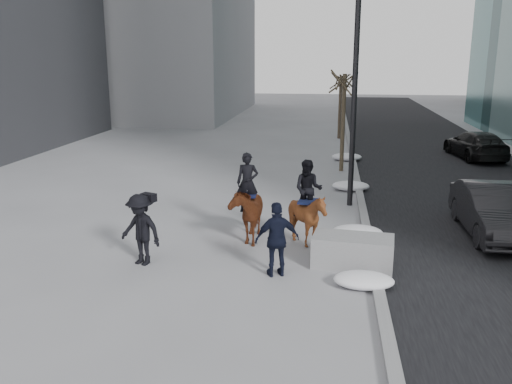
# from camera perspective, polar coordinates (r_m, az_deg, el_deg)

# --- Properties ---
(ground) EXTENTS (120.00, 120.00, 0.00)m
(ground) POSITION_cam_1_polar(r_m,az_deg,el_deg) (13.41, -0.70, -7.48)
(ground) COLOR gray
(ground) RESTS_ON ground
(road) EXTENTS (8.00, 90.00, 0.01)m
(road) POSITION_cam_1_polar(r_m,az_deg,el_deg) (23.43, 20.31, 1.13)
(road) COLOR black
(road) RESTS_ON ground
(curb) EXTENTS (0.25, 90.00, 0.12)m
(curb) POSITION_cam_1_polar(r_m,az_deg,el_deg) (22.88, 10.51, 1.62)
(curb) COLOR gray
(curb) RESTS_ON ground
(planter) EXTENTS (2.00, 1.16, 0.76)m
(planter) POSITION_cam_1_polar(r_m,az_deg,el_deg) (13.29, 10.14, -6.17)
(planter) COLOR gray
(planter) RESTS_ON ground
(car_near) EXTENTS (1.57, 4.36, 1.43)m
(car_near) POSITION_cam_1_polar(r_m,az_deg,el_deg) (16.62, 23.71, -1.81)
(car_near) COLOR black
(car_near) RESTS_ON ground
(car_far) EXTENTS (2.54, 4.87, 1.35)m
(car_far) POSITION_cam_1_polar(r_m,az_deg,el_deg) (28.80, 22.12, 4.63)
(car_far) COLOR black
(car_far) RESTS_ON ground
(tree_near) EXTENTS (1.20, 1.20, 4.65)m
(tree_near) POSITION_cam_1_polar(r_m,az_deg,el_deg) (23.82, 9.16, 7.71)
(tree_near) COLOR #3A2E22
(tree_near) RESTS_ON ground
(tree_far) EXTENTS (1.20, 1.20, 4.17)m
(tree_far) POSITION_cam_1_polar(r_m,az_deg,el_deg) (33.44, 8.84, 9.13)
(tree_far) COLOR #34281E
(tree_far) RESTS_ON ground
(mounted_left) EXTENTS (0.95, 1.90, 2.39)m
(mounted_left) POSITION_cam_1_polar(r_m,az_deg,el_deg) (14.85, -0.96, -1.68)
(mounted_left) COLOR #491D0E
(mounted_left) RESTS_ON ground
(mounted_right) EXTENTS (1.38, 1.51, 2.30)m
(mounted_right) POSITION_cam_1_polar(r_m,az_deg,el_deg) (14.41, 5.45, -2.10)
(mounted_right) COLOR #4E2A0F
(mounted_right) RESTS_ON ground
(feeder) EXTENTS (1.11, 1.02, 1.75)m
(feeder) POSITION_cam_1_polar(r_m,az_deg,el_deg) (12.40, 2.24, -5.01)
(feeder) COLOR black
(feeder) RESTS_ON ground
(camera_crew) EXTENTS (1.29, 1.02, 1.75)m
(camera_crew) POSITION_cam_1_polar(r_m,az_deg,el_deg) (13.36, -12.04, -3.86)
(camera_crew) COLOR black
(camera_crew) RESTS_ON ground
(lamppost) EXTENTS (0.25, 2.44, 9.09)m
(lamppost) POSITION_cam_1_polar(r_m,az_deg,el_deg) (17.82, 10.53, 14.11)
(lamppost) COLOR black
(lamppost) RESTS_ON ground
(snow_piles) EXTENTS (1.43, 15.75, 0.36)m
(snow_piles) POSITION_cam_1_polar(r_m,az_deg,el_deg) (18.97, 10.11, -0.60)
(snow_piles) COLOR white
(snow_piles) RESTS_ON ground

